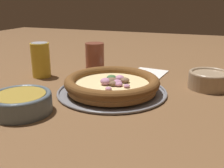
{
  "coord_description": "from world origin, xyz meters",
  "views": [
    {
      "loc": [
        0.7,
        0.26,
        0.27
      ],
      "look_at": [
        0.0,
        0.0,
        0.03
      ],
      "focal_mm": 42.0,
      "sensor_mm": 36.0,
      "label": 1
    }
  ],
  "objects_px": {
    "bowl_near": "(21,102)",
    "bowl_far": "(209,79)",
    "fork": "(143,71)",
    "beverage_can": "(41,60)",
    "napkin": "(149,72)",
    "drinking_cup": "(95,57)",
    "pizza": "(112,83)",
    "pizza_tray": "(112,92)"
  },
  "relations": [
    {
      "from": "pizza_tray",
      "to": "bowl_far",
      "type": "relative_size",
      "value": 2.58
    },
    {
      "from": "pizza_tray",
      "to": "fork",
      "type": "relative_size",
      "value": 1.99
    },
    {
      "from": "beverage_can",
      "to": "pizza_tray",
      "type": "bearing_deg",
      "value": 76.12
    },
    {
      "from": "bowl_near",
      "to": "bowl_far",
      "type": "distance_m",
      "value": 0.56
    },
    {
      "from": "bowl_far",
      "to": "beverage_can",
      "type": "height_order",
      "value": "beverage_can"
    },
    {
      "from": "bowl_far",
      "to": "bowl_near",
      "type": "bearing_deg",
      "value": -50.28
    },
    {
      "from": "pizza_tray",
      "to": "napkin",
      "type": "height_order",
      "value": "same"
    },
    {
      "from": "bowl_near",
      "to": "fork",
      "type": "xyz_separation_m",
      "value": [
        -0.49,
        0.19,
        -0.03
      ]
    },
    {
      "from": "pizza_tray",
      "to": "drinking_cup",
      "type": "bearing_deg",
      "value": -145.43
    },
    {
      "from": "bowl_far",
      "to": "fork",
      "type": "relative_size",
      "value": 0.77
    },
    {
      "from": "drinking_cup",
      "to": "beverage_can",
      "type": "height_order",
      "value": "beverage_can"
    },
    {
      "from": "bowl_far",
      "to": "drinking_cup",
      "type": "relative_size",
      "value": 1.19
    },
    {
      "from": "bowl_near",
      "to": "beverage_can",
      "type": "bearing_deg",
      "value": -154.0
    },
    {
      "from": "bowl_near",
      "to": "fork",
      "type": "relative_size",
      "value": 0.91
    },
    {
      "from": "drinking_cup",
      "to": "beverage_can",
      "type": "relative_size",
      "value": 0.87
    },
    {
      "from": "fork",
      "to": "beverage_can",
      "type": "relative_size",
      "value": 1.34
    },
    {
      "from": "bowl_near",
      "to": "napkin",
      "type": "distance_m",
      "value": 0.51
    },
    {
      "from": "pizza_tray",
      "to": "bowl_near",
      "type": "height_order",
      "value": "bowl_near"
    },
    {
      "from": "pizza",
      "to": "beverage_can",
      "type": "height_order",
      "value": "beverage_can"
    },
    {
      "from": "napkin",
      "to": "drinking_cup",
      "type": "bearing_deg",
      "value": -84.25
    },
    {
      "from": "pizza",
      "to": "drinking_cup",
      "type": "xyz_separation_m",
      "value": [
        -0.23,
        -0.16,
        0.02
      ]
    },
    {
      "from": "bowl_far",
      "to": "fork",
      "type": "distance_m",
      "value": 0.28
    },
    {
      "from": "pizza",
      "to": "bowl_near",
      "type": "xyz_separation_m",
      "value": [
        0.21,
        -0.16,
        -0.0
      ]
    },
    {
      "from": "bowl_near",
      "to": "napkin",
      "type": "bearing_deg",
      "value": 154.81
    },
    {
      "from": "drinking_cup",
      "to": "beverage_can",
      "type": "distance_m",
      "value": 0.21
    },
    {
      "from": "beverage_can",
      "to": "bowl_far",
      "type": "bearing_deg",
      "value": 97.32
    },
    {
      "from": "bowl_near",
      "to": "bowl_far",
      "type": "relative_size",
      "value": 1.18
    },
    {
      "from": "bowl_far",
      "to": "pizza_tray",
      "type": "bearing_deg",
      "value": -61.42
    },
    {
      "from": "pizza_tray",
      "to": "beverage_can",
      "type": "relative_size",
      "value": 2.66
    },
    {
      "from": "drinking_cup",
      "to": "pizza",
      "type": "bearing_deg",
      "value": 34.6
    },
    {
      "from": "pizza_tray",
      "to": "napkin",
      "type": "xyz_separation_m",
      "value": [
        -0.25,
        0.06,
        -0.0
      ]
    },
    {
      "from": "drinking_cup",
      "to": "bowl_near",
      "type": "bearing_deg",
      "value": -0.46
    },
    {
      "from": "pizza_tray",
      "to": "pizza",
      "type": "distance_m",
      "value": 0.03
    },
    {
      "from": "beverage_can",
      "to": "pizza",
      "type": "bearing_deg",
      "value": 76.11
    },
    {
      "from": "napkin",
      "to": "pizza",
      "type": "bearing_deg",
      "value": -12.57
    },
    {
      "from": "pizza_tray",
      "to": "bowl_far",
      "type": "distance_m",
      "value": 0.31
    },
    {
      "from": "drinking_cup",
      "to": "fork",
      "type": "relative_size",
      "value": 0.65
    },
    {
      "from": "fork",
      "to": "pizza_tray",
      "type": "bearing_deg",
      "value": 70.54
    },
    {
      "from": "bowl_far",
      "to": "beverage_can",
      "type": "relative_size",
      "value": 1.03
    },
    {
      "from": "pizza",
      "to": "bowl_far",
      "type": "distance_m",
      "value": 0.31
    },
    {
      "from": "pizza_tray",
      "to": "fork",
      "type": "height_order",
      "value": "pizza_tray"
    },
    {
      "from": "pizza",
      "to": "beverage_can",
      "type": "relative_size",
      "value": 2.29
    }
  ]
}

